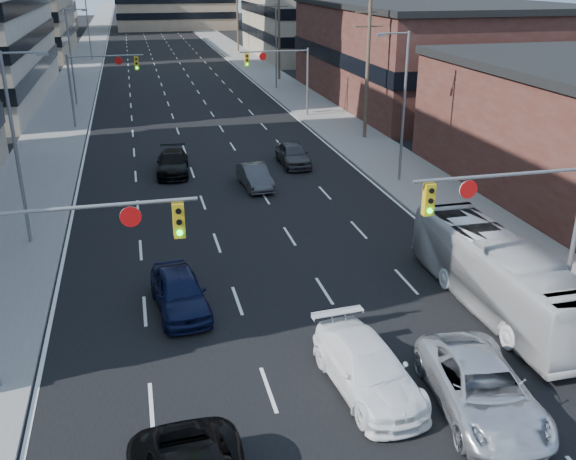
{
  "coord_description": "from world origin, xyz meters",
  "views": [
    {
      "loc": [
        -5.12,
        -10.38,
        12.14
      ],
      "look_at": [
        0.65,
        13.56,
        2.2
      ],
      "focal_mm": 40.0,
      "sensor_mm": 36.0,
      "label": 1
    }
  ],
  "objects_px": {
    "white_van": "(368,368)",
    "sedan_blue": "(179,292)",
    "silver_suv": "(482,389)",
    "transit_bus": "(498,275)"
  },
  "relations": [
    {
      "from": "silver_suv",
      "to": "white_van",
      "type": "bearing_deg",
      "value": 154.93
    },
    {
      "from": "white_van",
      "to": "sedan_blue",
      "type": "relative_size",
      "value": 1.16
    },
    {
      "from": "white_van",
      "to": "sedan_blue",
      "type": "xyz_separation_m",
      "value": [
        -5.25,
        6.46,
        0.01
      ]
    },
    {
      "from": "white_van",
      "to": "silver_suv",
      "type": "bearing_deg",
      "value": -37.22
    },
    {
      "from": "white_van",
      "to": "sedan_blue",
      "type": "height_order",
      "value": "sedan_blue"
    },
    {
      "from": "transit_bus",
      "to": "sedan_blue",
      "type": "distance_m",
      "value": 12.19
    },
    {
      "from": "silver_suv",
      "to": "sedan_blue",
      "type": "height_order",
      "value": "silver_suv"
    },
    {
      "from": "silver_suv",
      "to": "sedan_blue",
      "type": "distance_m",
      "value": 11.61
    },
    {
      "from": "white_van",
      "to": "transit_bus",
      "type": "relative_size",
      "value": 0.51
    },
    {
      "from": "white_van",
      "to": "silver_suv",
      "type": "height_order",
      "value": "silver_suv"
    }
  ]
}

